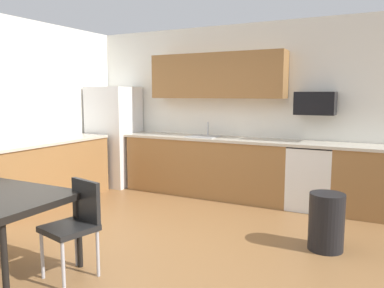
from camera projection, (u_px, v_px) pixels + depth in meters
The scene contains 15 objects.
ground_plane at pixel (148, 250), 3.97m from camera, with size 12.00×12.00×0.00m, color olive.
wall_back at pixel (239, 111), 6.13m from camera, with size 5.80×0.10×2.70m, color white.
cabinet_run_back at pixel (206, 167), 6.13m from camera, with size 2.68×0.60×0.90m, color olive.
cabinet_run_back_right at pixel (368, 182), 5.05m from camera, with size 0.87×0.60×0.90m, color olive.
cabinet_run_left at pixel (48, 173), 5.66m from camera, with size 0.60×2.00×0.90m, color olive.
countertop_back at pixel (230, 139), 5.88m from camera, with size 4.80×0.64×0.04m, color beige.
countertop_left at pixel (47, 142), 5.59m from camera, with size 0.64×2.00×0.04m, color beige.
upper_cabinets_back at pixel (216, 76), 6.00m from camera, with size 2.20×0.34×0.70m, color olive.
refrigerator at pixel (115, 136), 6.80m from camera, with size 0.76×0.70×1.74m, color white.
oven_range at pixel (311, 177), 5.39m from camera, with size 0.60×0.60×0.91m.
microwave at pixel (315, 103), 5.34m from camera, with size 0.54×0.36×0.32m, color black.
sink_basin at pixel (203, 140), 6.10m from camera, with size 0.48×0.40×0.14m, color #A5A8AD.
sink_faucet at pixel (208, 129), 6.23m from camera, with size 0.02×0.02×0.24m, color #B2B5BA.
chair_near_table at pixel (76, 220), 3.37m from camera, with size 0.48×0.48×0.85m.
trash_bin at pixel (326, 222), 3.95m from camera, with size 0.36×0.36×0.60m, color black.
Camera 1 is at (2.13, -3.17, 1.61)m, focal length 35.64 mm.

